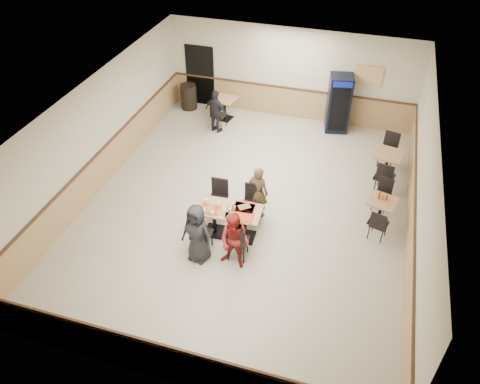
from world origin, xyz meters
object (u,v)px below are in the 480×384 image
(side_table_far, at_px, (387,162))
(side_table_near, at_px, (381,208))
(trash_bin, at_px, (189,97))
(diner_woman_right, at_px, (235,241))
(diner_woman_left, at_px, (197,233))
(main_table, at_px, (229,218))
(lone_diner, at_px, (216,112))
(back_table, at_px, (225,105))
(diner_man_opposite, at_px, (258,192))
(pepsi_cooler, at_px, (339,104))

(side_table_far, bearing_deg, side_table_near, -90.88)
(side_table_near, bearing_deg, trash_bin, 148.11)
(diner_woman_right, bearing_deg, diner_woman_left, -168.18)
(main_table, relative_size, side_table_far, 1.69)
(main_table, relative_size, side_table_near, 1.91)
(lone_diner, bearing_deg, main_table, 133.08)
(trash_bin, bearing_deg, back_table, -13.86)
(side_table_near, height_order, side_table_far, side_table_far)
(diner_woman_left, bearing_deg, diner_man_opposite, 75.85)
(main_table, height_order, diner_woman_right, diner_woman_right)
(diner_man_opposite, xyz_separation_m, side_table_far, (2.97, 2.52, -0.18))
(diner_woman_right, height_order, pepsi_cooler, pepsi_cooler)
(side_table_near, distance_m, pepsi_cooler, 4.53)
(side_table_near, distance_m, trash_bin, 7.87)
(diner_woman_left, bearing_deg, pepsi_cooler, 83.07)
(diner_woman_left, bearing_deg, lone_diner, 116.35)
(diner_woman_left, height_order, side_table_near, diner_woman_left)
(pepsi_cooler, bearing_deg, diner_woman_right, -112.91)
(lone_diner, height_order, side_table_near, lone_diner)
(pepsi_cooler, bearing_deg, diner_woman_left, -119.73)
(diner_woman_left, relative_size, diner_man_opposite, 1.06)
(diner_man_opposite, height_order, lone_diner, diner_man_opposite)
(diner_man_opposite, height_order, pepsi_cooler, pepsi_cooler)
(diner_woman_right, relative_size, side_table_far, 1.61)
(diner_woman_right, bearing_deg, pepsi_cooler, 87.96)
(diner_woman_left, height_order, diner_man_opposite, diner_woman_left)
(diner_woman_right, xyz_separation_m, lone_diner, (-2.29, 5.35, -0.02))
(diner_man_opposite, bearing_deg, back_table, -52.21)
(side_table_far, height_order, pepsi_cooler, pepsi_cooler)
(main_table, distance_m, diner_woman_right, 1.00)
(main_table, bearing_deg, back_table, 107.17)
(pepsi_cooler, bearing_deg, diner_man_opposite, -116.74)
(pepsi_cooler, height_order, trash_bin, pepsi_cooler)
(side_table_near, xyz_separation_m, pepsi_cooler, (-1.63, 4.20, 0.46))
(diner_man_opposite, distance_m, side_table_near, 3.01)
(back_table, distance_m, pepsi_cooler, 3.67)
(main_table, relative_size, diner_woman_right, 1.05)
(diner_woman_left, height_order, pepsi_cooler, pepsi_cooler)
(diner_man_opposite, distance_m, trash_bin, 6.03)
(diner_man_opposite, distance_m, side_table_far, 3.90)
(main_table, height_order, pepsi_cooler, pepsi_cooler)
(main_table, distance_m, side_table_near, 3.70)
(side_table_near, xyz_separation_m, trash_bin, (-6.68, 4.16, -0.03))
(main_table, height_order, diner_woman_left, diner_woman_left)
(side_table_near, relative_size, back_table, 0.98)
(diner_woman_right, bearing_deg, back_table, 119.76)
(diner_woman_left, distance_m, diner_woman_right, 0.85)
(diner_man_opposite, bearing_deg, side_table_near, -159.24)
(side_table_near, bearing_deg, diner_woman_right, -141.29)
(pepsi_cooler, xyz_separation_m, trash_bin, (-5.05, -0.04, -0.49))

